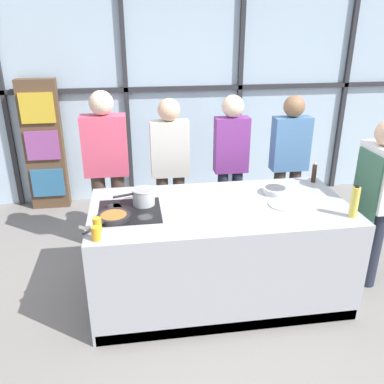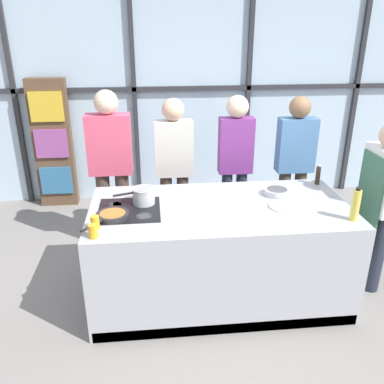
{
  "view_description": "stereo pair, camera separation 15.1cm",
  "coord_description": "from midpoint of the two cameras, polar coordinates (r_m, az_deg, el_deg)",
  "views": [
    {
      "loc": [
        -0.71,
        -3.1,
        2.36
      ],
      "look_at": [
        -0.23,
        0.1,
        1.0
      ],
      "focal_mm": 38.0,
      "sensor_mm": 36.0,
      "label": 1
    },
    {
      "loc": [
        -0.56,
        -3.12,
        2.36
      ],
      "look_at": [
        -0.23,
        0.1,
        1.0
      ],
      "focal_mm": 38.0,
      "sensor_mm": 36.0,
      "label": 2
    }
  ],
  "objects": [
    {
      "name": "pepper_grinder",
      "position": [
        4.13,
        18.27,
        2.27
      ],
      "size": [
        0.04,
        0.04,
        0.2
      ],
      "color": "#332319",
      "rests_on": "demo_island"
    },
    {
      "name": "white_plate",
      "position": [
        3.57,
        14.14,
        -1.97
      ],
      "size": [
        0.28,
        0.28,
        0.01
      ],
      "primitive_type": "cylinder",
      "color": "white",
      "rests_on": "demo_island"
    },
    {
      "name": "bookshelf",
      "position": [
        5.7,
        -18.2,
        6.38
      ],
      "size": [
        0.49,
        0.19,
        1.72
      ],
      "color": "brown",
      "rests_on": "ground_plane"
    },
    {
      "name": "frying_pan",
      "position": [
        3.32,
        -9.89,
        -3.26
      ],
      "size": [
        0.35,
        0.42,
        0.04
      ],
      "color": "#232326",
      "rests_on": "demo_island"
    },
    {
      "name": "chef",
      "position": [
        4.05,
        25.8,
        -0.95
      ],
      "size": [
        0.23,
        0.45,
        1.59
      ],
      "rotation": [
        0.0,
        0.0,
        1.57
      ],
      "color": "#232838",
      "rests_on": "ground_plane"
    },
    {
      "name": "juice_glass_far",
      "position": [
        3.16,
        -12.11,
        -4.21
      ],
      "size": [
        0.07,
        0.07,
        0.11
      ],
      "primitive_type": "cylinder",
      "color": "orange",
      "rests_on": "demo_island"
    },
    {
      "name": "mixing_bowl",
      "position": [
        3.8,
        12.94,
        0.05
      ],
      "size": [
        0.23,
        0.23,
        0.06
      ],
      "color": "silver",
      "rests_on": "demo_island"
    },
    {
      "name": "spectator_far_left",
      "position": [
        4.37,
        -10.37,
        4.11
      ],
      "size": [
        0.46,
        0.24,
        1.75
      ],
      "rotation": [
        0.0,
        0.0,
        3.14
      ],
      "color": "#47382D",
      "rests_on": "ground_plane"
    },
    {
      "name": "demo_island",
      "position": [
        3.71,
        4.94,
        -8.36
      ],
      "size": [
        2.23,
        1.1,
        0.9
      ],
      "color": "#A8AAB2",
      "rests_on": "ground_plane"
    },
    {
      "name": "juice_glass_near",
      "position": [
        3.04,
        -12.36,
        -5.41
      ],
      "size": [
        0.07,
        0.07,
        0.11
      ],
      "primitive_type": "cylinder",
      "color": "orange",
      "rests_on": "demo_island"
    },
    {
      "name": "spectator_center_right",
      "position": [
        4.46,
        7.06,
        4.57
      ],
      "size": [
        0.37,
        0.23,
        1.67
      ],
      "rotation": [
        0.0,
        0.0,
        3.14
      ],
      "color": "#232838",
      "rests_on": "ground_plane"
    },
    {
      "name": "ground_plane",
      "position": [
        3.96,
        4.73,
        -13.93
      ],
      "size": [
        18.0,
        18.0,
        0.0
      ],
      "primitive_type": "plane",
      "color": "gray"
    },
    {
      "name": "saucepan",
      "position": [
        3.52,
        -5.61,
        -0.5
      ],
      "size": [
        0.35,
        0.2,
        0.14
      ],
      "color": "silver",
      "rests_on": "demo_island"
    },
    {
      "name": "spectator_far_right",
      "position": [
        4.66,
        15.11,
        4.3
      ],
      "size": [
        0.41,
        0.23,
        1.65
      ],
      "rotation": [
        0.0,
        0.0,
        3.14
      ],
      "color": "#47382D",
      "rests_on": "ground_plane"
    },
    {
      "name": "spectator_center_left",
      "position": [
        4.37,
        -1.56,
        3.94
      ],
      "size": [
        0.4,
        0.23,
        1.65
      ],
      "rotation": [
        0.0,
        0.0,
        3.14
      ],
      "color": "#47382D",
      "rests_on": "ground_plane"
    },
    {
      "name": "back_window_wall",
      "position": [
        5.66,
        0.74,
        13.05
      ],
      "size": [
        6.4,
        0.1,
        2.8
      ],
      "color": "silver",
      "rests_on": "ground_plane"
    },
    {
      "name": "oil_bottle",
      "position": [
        3.47,
        23.15,
        -1.69
      ],
      "size": [
        0.07,
        0.07,
        0.28
      ],
      "color": "#E0CC4C",
      "rests_on": "demo_island"
    }
  ]
}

